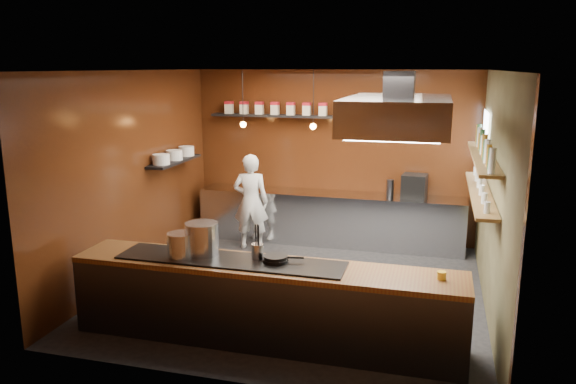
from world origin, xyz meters
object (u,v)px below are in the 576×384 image
(stockpot_small, at_px, (181,245))
(espresso_machine, at_px, (414,186))
(extractor_hood, at_px, (398,114))
(chef, at_px, (251,202))
(stockpot_large, at_px, (202,239))

(stockpot_small, distance_m, espresso_machine, 4.57)
(stockpot_small, bearing_deg, extractor_hood, 29.37)
(stockpot_small, height_order, chef, chef)
(stockpot_large, xyz_separation_m, chef, (-0.46, 3.06, -0.31))
(extractor_hood, bearing_deg, chef, 142.47)
(stockpot_large, relative_size, stockpot_small, 1.28)
(extractor_hood, height_order, espresso_machine, extractor_hood)
(chef, bearing_deg, extractor_hood, 133.40)
(stockpot_small, bearing_deg, stockpot_large, 39.25)
(extractor_hood, distance_m, stockpot_small, 2.96)
(extractor_hood, xyz_separation_m, stockpot_large, (-2.07, -1.12, -1.38))
(stockpot_large, bearing_deg, chef, 98.50)
(extractor_hood, xyz_separation_m, espresso_machine, (0.13, 2.61, -1.41))
(stockpot_large, relative_size, chef, 0.23)
(espresso_machine, bearing_deg, stockpot_large, -114.83)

